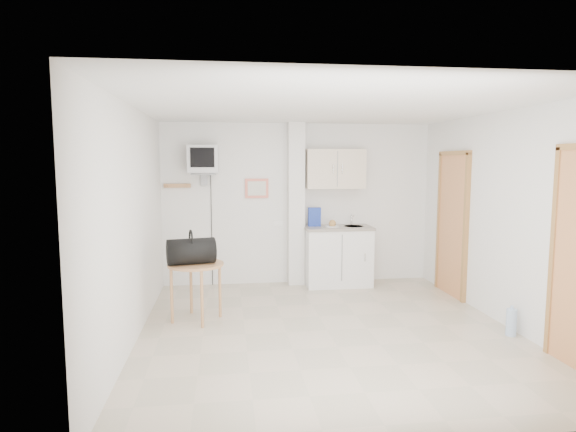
{
  "coord_description": "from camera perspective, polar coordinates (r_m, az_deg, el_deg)",
  "views": [
    {
      "loc": [
        -1.12,
        -5.19,
        1.91
      ],
      "look_at": [
        -0.37,
        0.6,
        1.25
      ],
      "focal_mm": 30.0,
      "sensor_mm": 36.0,
      "label": 1
    }
  ],
  "objects": [
    {
      "name": "duffel_bag",
      "position": [
        5.82,
        -11.41,
        -4.09
      ],
      "size": [
        0.61,
        0.42,
        0.41
      ],
      "rotation": [
        0.0,
        0.0,
        0.22
      ],
      "color": "black",
      "rests_on": "round_table"
    },
    {
      "name": "crt_television",
      "position": [
        7.22,
        -10.03,
        6.56
      ],
      "size": [
        0.44,
        0.45,
        2.15
      ],
      "color": "slate",
      "rests_on": "ground"
    },
    {
      "name": "room_envelope",
      "position": [
        5.47,
        7.09,
        2.49
      ],
      "size": [
        4.24,
        4.54,
        2.55
      ],
      "color": "white",
      "rests_on": "ground"
    },
    {
      "name": "water_bottle",
      "position": [
        5.96,
        24.95,
        -11.33
      ],
      "size": [
        0.11,
        0.11,
        0.34
      ],
      "color": "#A2BCDE",
      "rests_on": "ground"
    },
    {
      "name": "round_table",
      "position": [
        5.9,
        -10.88,
        -6.35
      ],
      "size": [
        0.67,
        0.67,
        0.7
      ],
      "rotation": [
        0.0,
        0.0,
        0.28
      ],
      "color": "#A9764C",
      "rests_on": "ground"
    },
    {
      "name": "kitchenette",
      "position": [
        7.47,
        5.82,
        -2.08
      ],
      "size": [
        1.03,
        0.58,
        2.1
      ],
      "color": "white",
      "rests_on": "ground"
    },
    {
      "name": "ground",
      "position": [
        5.64,
        4.68,
        -13.36
      ],
      "size": [
        4.5,
        4.5,
        0.0
      ],
      "primitive_type": "plane",
      "color": "#BFAD95",
      "rests_on": "ground"
    }
  ]
}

